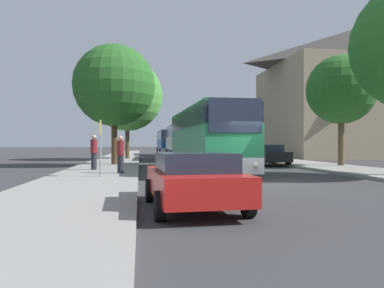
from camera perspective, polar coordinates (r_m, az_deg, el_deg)
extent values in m
plane|color=#38383A|center=(15.35, 10.89, -5.81)|extent=(300.00, 300.00, 0.00)
cube|color=gray|center=(14.67, -16.10, -5.79)|extent=(4.00, 120.00, 0.15)
cube|color=gray|center=(46.75, 23.37, 4.52)|extent=(18.50, 14.25, 10.38)
pyramid|color=#423D38|center=(47.88, 23.37, 13.30)|extent=(18.50, 14.25, 4.28)
cube|color=silver|center=(21.42, 2.14, -2.45)|extent=(2.91, 11.91, 0.70)
cube|color=#23844C|center=(21.40, 2.14, 0.42)|extent=(2.91, 11.91, 1.45)
cube|color=#232D3D|center=(21.44, 2.14, 3.62)|extent=(2.93, 11.67, 0.95)
cube|color=#23844C|center=(21.48, 2.14, 5.05)|extent=(2.85, 11.67, 0.12)
cube|color=#232D3D|center=(15.67, 6.65, 4.37)|extent=(2.29, 0.13, 1.45)
sphere|color=#F4EAC1|center=(15.40, 3.48, -3.32)|extent=(0.24, 0.24, 0.24)
sphere|color=#F4EAC1|center=(15.91, 9.75, -3.22)|extent=(0.24, 0.24, 0.24)
cylinder|color=black|center=(17.70, 0.48, -3.40)|extent=(0.33, 1.01, 1.00)
cylinder|color=black|center=(18.32, 8.35, -3.28)|extent=(0.33, 1.01, 1.00)
cylinder|color=black|center=(24.71, -2.45, -2.40)|extent=(0.33, 1.01, 1.00)
cylinder|color=black|center=(25.16, 3.32, -2.36)|extent=(0.33, 1.01, 1.00)
cube|color=#2D519E|center=(35.79, -1.61, -1.43)|extent=(2.65, 11.68, 0.70)
cube|color=silver|center=(35.78, -1.61, 0.11)|extent=(2.65, 11.68, 1.22)
cube|color=#232D3D|center=(35.79, -1.61, 1.85)|extent=(2.67, 11.44, 0.95)
cube|color=silver|center=(35.81, -1.61, 2.70)|extent=(2.59, 11.44, 0.12)
cube|color=#232D3D|center=(29.98, -0.59, 1.90)|extent=(2.17, 0.10, 1.45)
sphere|color=#F4EAC1|center=(29.87, -2.20, -1.66)|extent=(0.24, 0.24, 0.24)
sphere|color=#F4EAC1|center=(30.06, 1.01, -1.65)|extent=(0.24, 0.24, 0.24)
cylinder|color=black|center=(32.22, -3.18, -1.82)|extent=(0.32, 1.01, 1.00)
cylinder|color=black|center=(32.47, 1.07, -1.80)|extent=(0.32, 1.01, 1.00)
cylinder|color=black|center=(39.18, -3.83, -1.48)|extent=(0.32, 1.01, 1.00)
cylinder|color=black|center=(39.38, -0.32, -1.47)|extent=(0.32, 1.01, 1.00)
cube|color=silver|center=(48.61, -3.61, -1.02)|extent=(2.52, 10.12, 0.70)
cube|color=#285BA8|center=(48.60, -3.61, 0.07)|extent=(2.52, 10.12, 1.16)
cube|color=#232D3D|center=(48.61, -3.61, 1.32)|extent=(2.55, 9.91, 0.95)
cube|color=#285BA8|center=(48.62, -3.61, 1.95)|extent=(2.47, 9.91, 0.12)
cube|color=#232D3D|center=(43.54, -3.06, 1.26)|extent=(2.21, 0.07, 1.45)
sphere|color=#F4EAC1|center=(43.45, -4.19, -1.11)|extent=(0.24, 0.24, 0.24)
sphere|color=#F4EAC1|center=(43.61, -1.93, -1.11)|extent=(0.24, 0.24, 0.24)
cylinder|color=black|center=(45.50, -4.84, -1.26)|extent=(0.31, 1.00, 1.00)
cylinder|color=black|center=(45.71, -1.76, -1.25)|extent=(0.31, 1.00, 1.00)
cylinder|color=black|center=(51.55, -5.25, -1.10)|extent=(0.31, 1.00, 1.00)
cylinder|color=black|center=(51.74, -2.53, -1.09)|extent=(0.31, 1.00, 1.00)
cube|color=red|center=(9.06, 0.17, -6.00)|extent=(2.10, 4.18, 0.61)
cube|color=#232D3D|center=(8.86, 0.37, -2.73)|extent=(1.77, 2.21, 0.44)
cylinder|color=black|center=(10.21, -6.47, -7.05)|extent=(0.23, 0.63, 0.62)
cylinder|color=black|center=(10.53, 3.90, -6.83)|extent=(0.23, 0.63, 0.62)
cylinder|color=black|center=(7.72, -4.96, -9.38)|extent=(0.23, 0.63, 0.62)
cylinder|color=black|center=(8.13, 8.56, -8.89)|extent=(0.23, 0.63, 0.62)
cube|color=black|center=(27.20, 11.49, -1.86)|extent=(2.02, 4.34, 0.68)
cube|color=#232D3D|center=(27.35, 11.36, -0.61)|extent=(1.73, 2.28, 0.50)
cylinder|color=black|center=(26.36, 14.45, -2.66)|extent=(0.22, 0.63, 0.62)
cylinder|color=black|center=(25.64, 10.60, -2.74)|extent=(0.22, 0.63, 0.62)
cylinder|color=black|center=(28.80, 12.28, -2.43)|extent=(0.22, 0.63, 0.62)
cylinder|color=black|center=(28.15, 8.71, -2.49)|extent=(0.22, 0.63, 0.62)
cylinder|color=gray|center=(16.53, -13.78, -0.63)|extent=(0.08, 0.08, 2.44)
cube|color=yellow|center=(16.54, -13.78, 2.39)|extent=(0.03, 0.45, 0.60)
cylinder|color=#23232D|center=(18.24, -10.84, -3.05)|extent=(0.30, 0.30, 0.85)
cylinder|color=maroon|center=(18.22, -10.84, -0.59)|extent=(0.36, 0.36, 0.71)
sphere|color=tan|center=(18.22, -10.84, 0.89)|extent=(0.23, 0.23, 0.23)
cylinder|color=#23232D|center=(20.96, -14.72, -2.58)|extent=(0.30, 0.30, 0.90)
cylinder|color=maroon|center=(20.94, -14.72, -0.33)|extent=(0.36, 0.36, 0.75)
sphere|color=tan|center=(20.94, -14.72, 1.03)|extent=(0.24, 0.24, 0.24)
cylinder|color=#47331E|center=(26.17, -11.76, 0.58)|extent=(0.40, 0.40, 3.30)
sphere|color=#286023|center=(26.46, -11.76, 8.73)|extent=(5.60, 5.60, 5.60)
cylinder|color=#513D23|center=(36.14, -9.84, 0.57)|extent=(0.40, 0.40, 3.45)
sphere|color=#428938|center=(36.43, -9.84, 7.28)|extent=(6.76, 6.76, 6.76)
cylinder|color=brown|center=(26.21, 21.78, 0.53)|extent=(0.40, 0.40, 3.25)
sphere|color=#286023|center=(26.45, 21.78, 7.72)|extent=(4.49, 4.49, 4.49)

